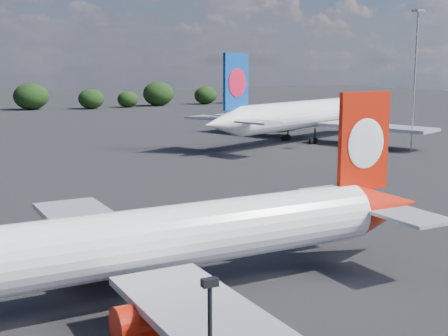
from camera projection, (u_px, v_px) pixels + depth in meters
name	position (u px, v px, depth m)	size (l,w,h in m)	color
qantas_airliner	(181.00, 237.00, 42.72)	(42.16, 40.05, 13.78)	white
china_southern_airliner	(303.00, 115.00, 124.18)	(51.59, 49.64, 17.47)	white
floodlight_mast_near	(416.00, 62.00, 110.17)	(1.60, 1.60, 24.89)	gray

